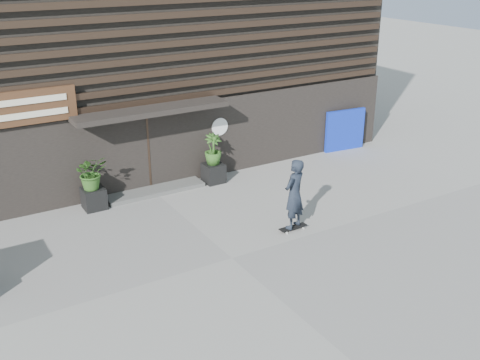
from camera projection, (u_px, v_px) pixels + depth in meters
ground at (232, 258)px, 13.39m from camera, size 80.00×80.00×0.00m
entrance_step at (155, 190)px, 17.03m from camera, size 3.00×0.80×0.12m
planter_pot_left at (94, 198)px, 15.87m from camera, size 0.60×0.60×0.60m
bamboo_left at (91, 172)px, 15.58m from camera, size 0.86×0.75×0.96m
planter_pot_right at (213, 173)px, 17.68m from camera, size 0.60×0.60×0.60m
bamboo_right at (213, 149)px, 17.39m from camera, size 0.54×0.54×0.96m
blue_tarp at (345, 130)px, 20.39m from camera, size 1.59×0.28×1.48m
building at (88, 35)px, 19.81m from camera, size 18.00×11.00×8.00m
skateboarder at (294, 194)px, 14.35m from camera, size 0.79×0.65×1.94m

